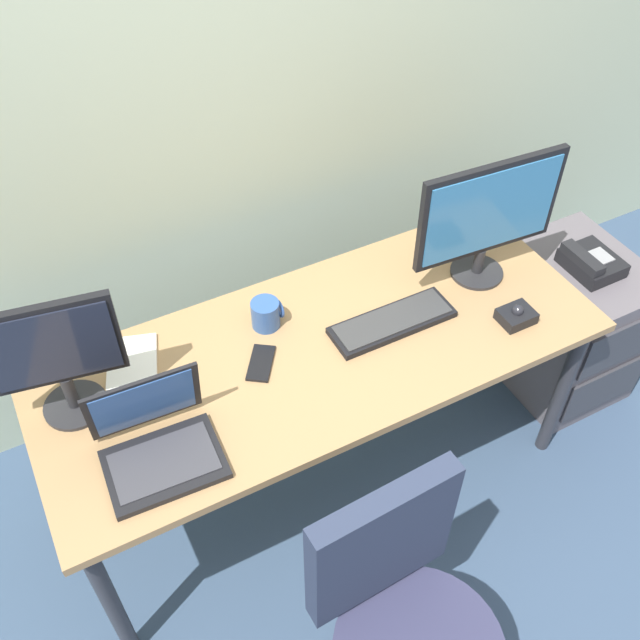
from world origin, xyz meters
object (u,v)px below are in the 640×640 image
Objects in this scene: monitor_main at (489,215)px; coffee_mug at (266,314)px; keyboard at (392,322)px; trackball_mouse at (516,315)px; paper_notepad at (132,362)px; monitor_side at (55,355)px; laptop at (157,441)px; file_cabinet at (566,323)px; office_chair at (404,640)px; cell_phone at (261,363)px; desk_phone at (590,262)px.

monitor_main reaches higher than coffee_mug.
monitor_main is 0.46m from keyboard.
paper_notepad is (-1.14, 0.40, -0.02)m from trackball_mouse.
keyboard reaches higher than paper_notepad.
laptop is (0.16, -0.26, -0.17)m from monitor_side.
file_cabinet is 0.65× the size of office_chair.
monitor_main is 1.37m from monitor_side.
monitor_main is 2.46× the size of paper_notepad.
office_chair reaches higher than trackball_mouse.
coffee_mug is 0.71× the size of cell_phone.
office_chair is (-1.26, -0.76, -0.22)m from desk_phone.
office_chair is at bearing -58.49° from monitor_side.
cell_phone is at bearing -177.97° from monitor_main.
coffee_mug reaches higher than cell_phone.
office_chair is 9.33× the size of coffee_mug.
keyboard is 0.83m from laptop.
file_cabinet is 1.73m from laptop.
office_chair is 6.60× the size of cell_phone.
paper_notepad is at bearing -173.52° from cell_phone.
trackball_mouse is at bearing -2.36° from laptop.
desk_phone is at bearing -4.98° from monitor_side.
paper_notepad is at bearing 163.71° from keyboard.
paper_notepad reaches higher than file_cabinet.
coffee_mug is at bearing 86.15° from office_chair.
cell_phone is (-0.09, -0.14, -0.04)m from coffee_mug.
monitor_main is 0.77m from coffee_mug.
monitor_main reaches higher than keyboard.
file_cabinet is 1.88× the size of laptop.
cell_phone reaches higher than desk_phone.
coffee_mug is 0.48× the size of paper_notepad.
desk_phone is at bearing -8.56° from paper_notepad.
desk_phone is 1.67m from laptop.
office_chair is 0.84m from laptop.
monitor_main is at bearing 10.62° from keyboard.
cell_phone is at bearing -121.03° from coffee_mug.
trackball_mouse reaches higher than desk_phone.
desk_phone is 0.21× the size of office_chair.
laptop reaches higher than cell_phone.
keyboard is (-0.85, -0.00, 0.42)m from file_cabinet.
desk_phone is 0.62× the size of laptop.
monitor_main is 0.33m from trackball_mouse.
monitor_main reaches higher than monitor_side.
desk_phone is 0.39× the size of monitor_main.
file_cabinet is at bearing -7.95° from paper_notepad.
trackball_mouse is 0.83m from cell_phone.
desk_phone is at bearing 32.28° from cell_phone.
file_cabinet is 1.48× the size of keyboard.
keyboard is at bearing 29.31° from cell_phone.
keyboard is 4.08× the size of coffee_mug.
coffee_mug is (-0.35, 0.19, 0.03)m from keyboard.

